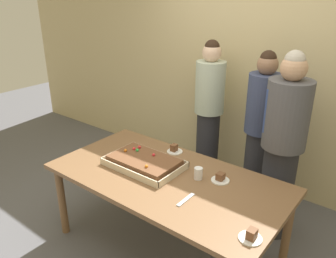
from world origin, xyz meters
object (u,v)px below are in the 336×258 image
at_px(party_table, 167,184).
at_px(person_serving_front, 209,113).
at_px(plated_slice_near_left, 174,150).
at_px(person_striped_tie_right, 260,129).
at_px(plated_slice_far_left, 251,236).
at_px(person_green_shirt_behind, 282,147).
at_px(drink_cup_nearest, 198,173).
at_px(cake_server_utensil, 186,200).
at_px(plated_slice_near_right, 220,178).
at_px(sheet_cake, 144,162).

height_order(party_table, person_serving_front, person_serving_front).
height_order(plated_slice_near_left, person_striped_tie_right, person_striped_tie_right).
xyz_separation_m(plated_slice_far_left, person_green_shirt_behind, (-0.23, 1.11, 0.13)).
relative_size(drink_cup_nearest, person_serving_front, 0.06).
relative_size(plated_slice_near_left, cake_server_utensil, 0.75).
distance_m(plated_slice_near_right, person_green_shirt_behind, 0.68).
height_order(person_serving_front, person_striped_tie_right, person_serving_front).
bearing_deg(plated_slice_far_left, plated_slice_near_right, 135.43).
xyz_separation_m(sheet_cake, plated_slice_far_left, (1.15, -0.30, -0.02)).
distance_m(party_table, person_striped_tie_right, 1.22).
relative_size(person_green_shirt_behind, person_striped_tie_right, 1.05).
bearing_deg(person_serving_front, party_table, 12.03).
distance_m(plated_slice_near_left, drink_cup_nearest, 0.53).
relative_size(person_serving_front, person_green_shirt_behind, 0.97).
xyz_separation_m(plated_slice_near_left, cake_server_utensil, (0.55, -0.59, -0.02)).
height_order(plated_slice_far_left, person_serving_front, person_serving_front).
bearing_deg(party_table, cake_server_utensil, -30.08).
bearing_deg(plated_slice_far_left, person_green_shirt_behind, 101.83).
xyz_separation_m(plated_slice_near_right, person_green_shirt_behind, (0.27, 0.61, 0.13)).
bearing_deg(plated_slice_near_right, cake_server_utensil, -99.17).
distance_m(cake_server_utensil, person_striped_tie_right, 1.36).
relative_size(person_serving_front, person_striped_tie_right, 1.02).
bearing_deg(person_striped_tie_right, person_serving_front, -67.47).
relative_size(party_table, person_serving_front, 1.16).
relative_size(plated_slice_near_right, drink_cup_nearest, 1.50).
bearing_deg(sheet_cake, party_table, -2.44).
distance_m(person_serving_front, person_striped_tie_right, 0.64).
distance_m(party_table, sheet_cake, 0.29).
distance_m(sheet_cake, plated_slice_near_left, 0.39).
height_order(sheet_cake, drink_cup_nearest, sheet_cake).
height_order(party_table, cake_server_utensil, cake_server_utensil).
xyz_separation_m(drink_cup_nearest, person_green_shirt_behind, (0.43, 0.70, 0.10)).
height_order(sheet_cake, cake_server_utensil, sheet_cake).
height_order(sheet_cake, person_serving_front, person_serving_front).
xyz_separation_m(party_table, person_striped_tie_right, (0.30, 1.17, 0.19)).
bearing_deg(plated_slice_near_left, drink_cup_nearest, -31.33).
relative_size(party_table, plated_slice_far_left, 13.26).
xyz_separation_m(party_table, drink_cup_nearest, (0.23, 0.12, 0.12)).
height_order(plated_slice_near_right, person_serving_front, person_serving_front).
relative_size(party_table, sheet_cake, 2.98).
bearing_deg(drink_cup_nearest, plated_slice_near_right, 27.61).
height_order(sheet_cake, plated_slice_near_right, sheet_cake).
xyz_separation_m(party_table, sheet_cake, (-0.26, 0.01, 0.11)).
distance_m(person_green_shirt_behind, person_striped_tie_right, 0.50).
relative_size(party_table, plated_slice_near_left, 13.26).
height_order(plated_slice_near_left, person_green_shirt_behind, person_green_shirt_behind).
relative_size(sheet_cake, plated_slice_far_left, 4.45).
bearing_deg(plated_slice_far_left, plated_slice_near_left, 148.38).
height_order(drink_cup_nearest, person_striped_tie_right, person_striped_tie_right).
height_order(plated_slice_near_left, plated_slice_near_right, plated_slice_near_left).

